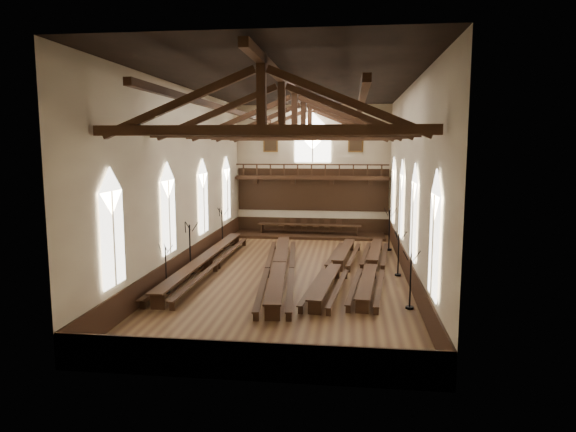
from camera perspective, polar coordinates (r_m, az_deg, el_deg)
name	(u,v)px	position (r m, az deg, el deg)	size (l,w,h in m)	color
ground	(294,273)	(28.10, 0.70, -6.35)	(26.00, 26.00, 0.00)	brown
room_walls	(294,154)	(27.24, 0.73, 6.94)	(26.00, 26.00, 26.00)	beige
wainscot_band	(294,262)	(27.95, 0.70, -5.16)	(12.00, 26.00, 1.20)	black
side_windows	(294,205)	(27.42, 0.72, 1.25)	(11.85, 19.80, 4.50)	white
end_window	(313,141)	(40.08, 2.76, 8.32)	(2.80, 0.12, 3.80)	white
minstrels_gallery	(312,184)	(39.96, 2.71, 3.56)	(11.80, 1.24, 3.70)	#351911
portraits	(313,143)	(40.08, 2.76, 8.14)	(7.75, 0.09, 1.45)	brown
roof_trusses	(295,120)	(27.27, 0.73, 10.63)	(11.70, 25.70, 2.80)	#351911
refectory_row_a	(205,260)	(29.02, -9.17, -4.82)	(1.66, 14.82, 0.79)	#351911
refectory_row_b	(279,266)	(27.31, -1.02, -5.53)	(2.30, 14.83, 0.78)	#351911
refectory_row_c	(337,266)	(27.69, 5.44, -5.51)	(2.09, 14.08, 0.70)	#351911
refectory_row_d	(372,265)	(28.03, 9.34, -5.43)	(2.02, 13.98, 0.69)	#351911
dais	(309,235)	(39.19, 2.35, -2.13)	(11.40, 2.96, 0.20)	black
high_table	(309,226)	(39.07, 2.36, -1.09)	(7.91, 1.31, 0.74)	#351911
high_chairs	(310,225)	(39.84, 2.45, -0.98)	(4.98, 0.48, 1.06)	#351911
candelabrum_left_near	(166,278)	(24.89, -13.38, -6.75)	(0.69, 0.70, 2.35)	black
candelabrum_left_mid	(190,258)	(28.21, -10.81, -4.62)	(0.78, 0.87, 2.85)	black
candelabrum_left_far	(222,236)	(34.79, -7.31, -2.23)	(0.81, 0.83, 2.76)	black
candelabrum_right_near	(410,291)	(22.56, 13.41, -8.13)	(0.77, 0.71, 2.52)	black
candelabrum_right_mid	(398,262)	(27.98, 12.14, -5.04)	(0.68, 0.74, 2.41)	black
candelabrum_right_far	(389,237)	(34.55, 11.16, -2.35)	(0.86, 0.81, 2.84)	black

